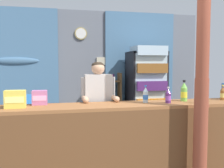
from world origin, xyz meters
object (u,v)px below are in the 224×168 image
Objects in this scene: bottle_shelf_rack at (110,100)px; shopkeeper at (98,100)px; soda_bottle_lime_soda at (184,92)px; soda_bottle_cola at (201,97)px; stall_counter at (124,133)px; snack_box_instant_noodle at (15,99)px; plastic_lawn_chair at (24,114)px; soda_bottle_grape_soda at (168,96)px; timber_post at (202,83)px; drink_fridge at (147,84)px; soda_bottle_iced_tea at (223,94)px; soda_bottle_water at (145,95)px; snack_box_wafer at (40,98)px.

shopkeeper is at bearing -106.93° from bottle_shelf_rack.
soda_bottle_cola is (0.11, -0.25, -0.04)m from soda_bottle_lime_soda.
stall_counter is 0.70m from shopkeeper.
snack_box_instant_noodle is (-1.07, -0.45, 0.10)m from shopkeeper.
soda_bottle_grape_soda is (2.06, -1.93, 0.53)m from plastic_lawn_chair.
bottle_shelf_rack is 1.88m from plastic_lawn_chair.
soda_bottle_grape_soda is (0.86, -0.49, 0.09)m from shopkeeper.
plastic_lawn_chair is 0.58× the size of shopkeeper.
timber_post is 3.36m from plastic_lawn_chair.
snack_box_instant_noodle is (-2.22, -0.09, -0.02)m from soda_bottle_lime_soda.
drink_fridge is 2.64m from plastic_lawn_chair.
soda_bottle_iced_tea is at bearing -12.67° from shopkeeper.
snack_box_instant_noodle is at bearing -124.58° from bottle_shelf_rack.
timber_post reaches higher than bottle_shelf_rack.
stall_counter is at bearing -151.82° from soda_bottle_water.
drink_fridge is at bearing 51.17° from shopkeeper.
soda_bottle_water reaches higher than snack_box_wafer.
bottle_shelf_rack is 5.34× the size of snack_box_instant_noodle.
soda_bottle_iced_tea is (1.75, -0.39, 0.09)m from shopkeeper.
plastic_lawn_chair is 3.89× the size of soda_bottle_iced_tea.
soda_bottle_iced_tea is (1.16, -2.35, 0.37)m from bottle_shelf_rack.
shopkeeper is (-1.38, -1.71, -0.08)m from drink_fridge.
shopkeeper is at bearing 167.33° from soda_bottle_iced_tea.
soda_bottle_lime_soda is (0.05, 0.52, -0.17)m from timber_post.
shopkeeper is 6.29× the size of snack_box_instant_noodle.
soda_bottle_lime_soda is at bearing 2.28° from snack_box_instant_noodle.
stall_counter is 1.60× the size of timber_post.
soda_bottle_lime_soda is 0.33m from soda_bottle_grape_soda.
soda_bottle_grape_soda is 0.42m from soda_bottle_cola.
soda_bottle_water reaches higher than plastic_lawn_chair.
soda_bottle_water is at bearing 155.65° from soda_bottle_grape_soda.
drink_fridge reaches higher than soda_bottle_lime_soda.
plastic_lawn_chair is 1.97m from snack_box_instant_noodle.
snack_box_instant_noodle is (-1.30, 0.11, 0.45)m from stall_counter.
soda_bottle_grape_soda is at bearing -8.24° from snack_box_wafer.
soda_bottle_grape_soda is at bearing -173.76° from soda_bottle_iced_tea.
soda_bottle_water is (-0.68, 0.25, 0.01)m from soda_bottle_cola.
drink_fridge is 0.90m from bottle_shelf_rack.
drink_fridge is 3.26m from snack_box_instant_noodle.
soda_bottle_water is at bearing -4.81° from snack_box_wafer.
soda_bottle_cola reaches higher than snack_box_wafer.
soda_bottle_cola is 0.72m from soda_bottle_water.
snack_box_wafer is at bearing -76.57° from plastic_lawn_chair.
soda_bottle_cola is at bearing -66.87° from soda_bottle_lime_soda.
shopkeeper reaches higher than soda_bottle_iced_tea.
soda_bottle_grape_soda is (-0.51, -2.20, 0.01)m from drink_fridge.
shopkeeper reaches higher than bottle_shelf_rack.
timber_post is 2.97× the size of plastic_lawn_chair.
plastic_lawn_chair is 3.96× the size of soda_bottle_grape_soda.
soda_bottle_iced_tea is (0.64, 0.49, -0.20)m from timber_post.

